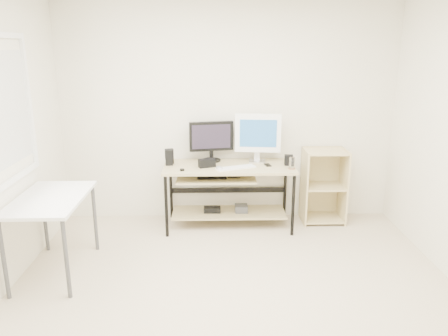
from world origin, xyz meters
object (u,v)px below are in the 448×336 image
at_px(desk, 227,183).
at_px(audio_controller, 170,156).
at_px(side_table, 51,205).
at_px(black_monitor, 211,139).
at_px(shelf_unit, 323,185).
at_px(white_imac, 258,134).

distance_m(desk, audio_controller, 0.74).
height_order(side_table, audio_controller, audio_controller).
relative_size(desk, black_monitor, 2.87).
bearing_deg(side_table, desk, 32.65).
bearing_deg(desk, audio_controller, 170.91).
height_order(shelf_unit, white_imac, white_imac).
distance_m(side_table, white_imac, 2.40).
relative_size(side_table, black_monitor, 1.91).
xyz_separation_m(shelf_unit, white_imac, (-0.81, -0.01, 0.63)).
distance_m(desk, white_imac, 0.68).
bearing_deg(desk, shelf_unit, 7.77).
height_order(desk, white_imac, white_imac).
bearing_deg(white_imac, side_table, -142.33).
distance_m(white_imac, audio_controller, 1.07).
xyz_separation_m(black_monitor, audio_controller, (-0.49, -0.09, -0.19)).
distance_m(desk, black_monitor, 0.56).
height_order(black_monitor, audio_controller, black_monitor).
bearing_deg(white_imac, shelf_unit, 7.15).
xyz_separation_m(black_monitor, white_imac, (0.55, -0.05, 0.06)).
distance_m(desk, shelf_unit, 1.19).
distance_m(side_table, audio_controller, 1.54).
distance_m(desk, side_table, 1.97).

